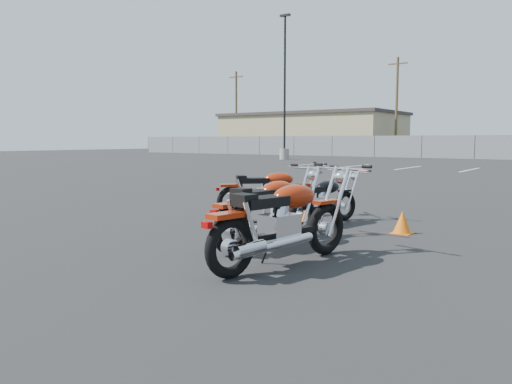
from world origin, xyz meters
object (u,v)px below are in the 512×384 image
Objects in this scene: motorcycle_front_red at (269,192)px; motorcycle_rear_red at (270,210)px; motorcycle_second_black at (322,200)px; motorcycle_third_red at (283,221)px.

motorcycle_rear_red is (1.46, -2.15, 0.03)m from motorcycle_front_red.
motorcycle_second_black is 0.85× the size of motorcycle_rear_red.
motorcycle_rear_red is at bearing -55.79° from motorcycle_front_red.
motorcycle_second_black is 0.81× the size of motorcycle_third_red.
motorcycle_second_black is at bearing -10.94° from motorcycle_front_red.
motorcycle_rear_red reaches higher than motorcycle_front_red.
motorcycle_front_red is 2.60m from motorcycle_rear_red.
motorcycle_rear_red is at bearing -83.29° from motorcycle_second_black.
motorcycle_front_red is 0.80× the size of motorcycle_rear_red.
motorcycle_third_red reaches higher than motorcycle_rear_red.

